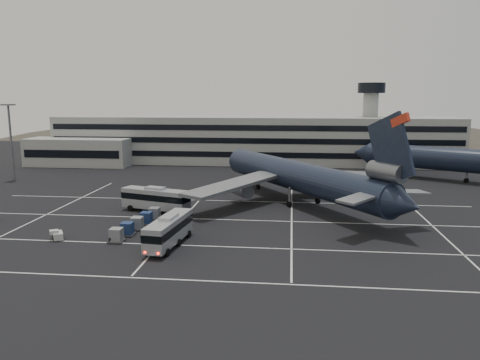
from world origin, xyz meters
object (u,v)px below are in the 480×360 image
object	(u,v)px
trijet_main	(300,176)
uld_cluster	(149,226)
bus_far	(156,198)
bus_near	(169,229)

from	to	relation	value
trijet_main	uld_cluster	distance (m)	31.37
bus_far	uld_cluster	distance (m)	12.60
trijet_main	uld_cluster	world-z (taller)	trijet_main
bus_far	uld_cluster	xyz separation A→B (m)	(2.60, -12.24, -1.48)
bus_near	uld_cluster	distance (m)	7.77
bus_far	uld_cluster	size ratio (longest dim) A/B	0.81
trijet_main	bus_near	size ratio (longest dim) A/B	4.16
trijet_main	bus_near	bearing A→B (deg)	-156.73
bus_near	bus_far	bearing A→B (deg)	118.17
trijet_main	bus_near	xyz separation A→B (m)	(-17.96, -27.41, -2.93)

